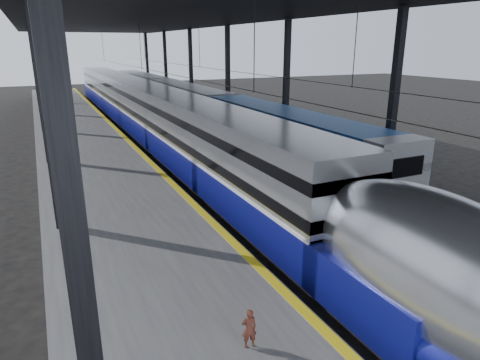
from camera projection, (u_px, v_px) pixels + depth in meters
ground at (267, 280)px, 13.88m from camera, size 160.00×160.00×0.00m
platform at (84, 148)px, 29.55m from camera, size 6.00×80.00×1.00m
yellow_strip at (124, 137)px, 30.54m from camera, size 0.30×80.00×0.01m
rails at (194, 143)px, 32.93m from camera, size 6.52×80.00×0.16m
canopy at (153, 17)px, 29.15m from camera, size 18.00×75.00×9.47m
tgv_train at (150, 115)px, 33.96m from camera, size 2.98×65.20×4.27m
second_train at (188, 105)px, 40.78m from camera, size 2.68×56.05×3.69m
child at (249, 328)px, 9.22m from camera, size 0.37×0.27×0.93m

